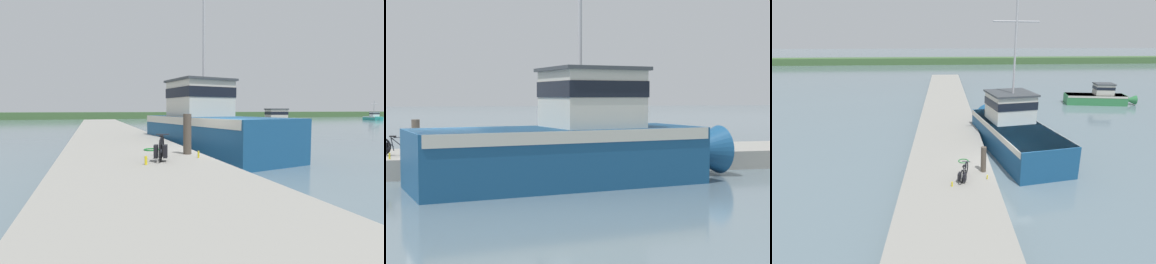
% 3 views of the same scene
% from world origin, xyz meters
% --- Properties ---
extents(ground_plane, '(320.00, 320.00, 0.00)m').
position_xyz_m(ground_plane, '(0.00, 0.00, 0.00)').
color(ground_plane, slate).
extents(dock_pier, '(4.79, 80.00, 0.75)m').
position_xyz_m(dock_pier, '(-3.52, 0.00, 0.37)').
color(dock_pier, gray).
rests_on(dock_pier, ground_plane).
extents(fishing_boat_main, '(5.26, 11.88, 10.20)m').
position_xyz_m(fishing_boat_main, '(1.08, 4.29, 1.48)').
color(fishing_boat_main, navy).
rests_on(fishing_boat_main, ground_plane).
extents(bicycle_touring, '(0.72, 1.69, 0.77)m').
position_xyz_m(bicycle_touring, '(-2.80, -1.84, 1.10)').
color(bicycle_touring, black).
rests_on(bicycle_touring, dock_pier).
extents(mooring_post, '(0.29, 0.29, 1.41)m').
position_xyz_m(mooring_post, '(-1.66, -0.94, 1.46)').
color(mooring_post, '#51473D').
rests_on(mooring_post, dock_pier).
extents(hose_coil, '(0.61, 0.61, 0.05)m').
position_xyz_m(hose_coil, '(-2.66, 0.48, 0.77)').
color(hose_coil, '#197A2D').
rests_on(hose_coil, dock_pier).
extents(water_bottle_by_bike, '(0.06, 0.06, 0.22)m').
position_xyz_m(water_bottle_by_bike, '(-1.58, -1.86, 0.86)').
color(water_bottle_by_bike, yellow).
rests_on(water_bottle_by_bike, dock_pier).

